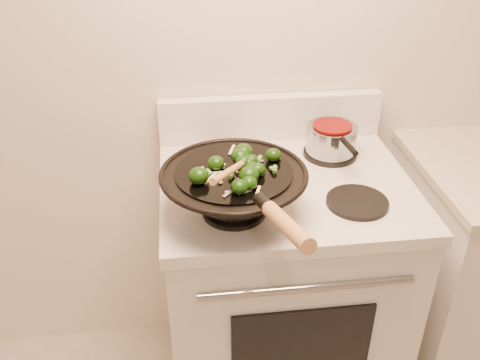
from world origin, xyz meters
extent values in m
plane|color=silver|center=(0.00, 1.50, 1.30)|extent=(3.50, 0.00, 3.50)
cube|color=white|center=(-0.22, 1.17, 0.44)|extent=(0.76, 0.64, 0.88)
cube|color=white|center=(-0.22, 1.17, 0.90)|extent=(0.78, 0.66, 0.04)
cube|color=white|center=(-0.22, 1.47, 1.00)|extent=(0.78, 0.05, 0.16)
cylinder|color=gray|center=(-0.22, 0.84, 0.78)|extent=(0.60, 0.02, 0.02)
cube|color=black|center=(-0.22, 0.84, 0.55)|extent=(0.42, 0.01, 0.28)
cylinder|color=black|center=(-0.40, 1.02, 0.93)|extent=(0.18, 0.18, 0.01)
cylinder|color=black|center=(-0.04, 1.02, 0.93)|extent=(0.18, 0.18, 0.01)
cylinder|color=black|center=(-0.40, 1.32, 0.93)|extent=(0.18, 0.18, 0.01)
cylinder|color=black|center=(-0.04, 1.32, 0.93)|extent=(0.18, 0.18, 0.01)
torus|color=black|center=(-0.40, 1.02, 1.05)|extent=(0.41, 0.41, 0.01)
cylinder|color=black|center=(-0.40, 1.02, 1.05)|extent=(0.32, 0.32, 0.01)
cylinder|color=black|center=(-0.36, 0.80, 1.10)|extent=(0.04, 0.07, 0.04)
cylinder|color=#B37746|center=(-0.33, 0.66, 1.13)|extent=(0.08, 0.22, 0.08)
ellipsoid|color=black|center=(-0.38, 1.07, 1.08)|extent=(0.05, 0.05, 0.04)
cylinder|color=#407A2C|center=(-0.37, 1.07, 1.06)|extent=(0.02, 0.02, 0.01)
ellipsoid|color=black|center=(-0.36, 1.03, 1.07)|extent=(0.04, 0.04, 0.03)
ellipsoid|color=black|center=(-0.35, 1.04, 1.07)|extent=(0.04, 0.04, 0.04)
ellipsoid|color=black|center=(-0.29, 1.07, 1.07)|extent=(0.04, 0.04, 0.04)
cylinder|color=#407A2C|center=(-0.27, 1.07, 1.06)|extent=(0.02, 0.02, 0.01)
ellipsoid|color=black|center=(-0.37, 0.96, 1.08)|extent=(0.05, 0.05, 0.05)
ellipsoid|color=black|center=(-0.37, 1.09, 1.08)|extent=(0.05, 0.05, 0.05)
ellipsoid|color=black|center=(-0.45, 1.04, 1.07)|extent=(0.05, 0.05, 0.04)
cylinder|color=#407A2C|center=(-0.44, 1.04, 1.06)|extent=(0.02, 0.02, 0.02)
ellipsoid|color=black|center=(-0.36, 1.01, 1.07)|extent=(0.04, 0.04, 0.03)
ellipsoid|color=black|center=(-0.37, 0.93, 1.07)|extent=(0.04, 0.04, 0.04)
ellipsoid|color=black|center=(-0.37, 1.04, 1.07)|extent=(0.04, 0.04, 0.04)
cylinder|color=#407A2C|center=(-0.36, 1.04, 1.06)|extent=(0.02, 0.01, 0.01)
ellipsoid|color=black|center=(-0.40, 0.91, 1.07)|extent=(0.04, 0.04, 0.04)
ellipsoid|color=black|center=(-0.50, 0.97, 1.08)|extent=(0.05, 0.05, 0.05)
ellipsoid|color=black|center=(-0.34, 0.99, 1.07)|extent=(0.04, 0.04, 0.04)
cylinder|color=#407A2C|center=(-0.33, 0.99, 1.06)|extent=(0.02, 0.02, 0.01)
cube|color=white|center=(-0.45, 1.01, 1.06)|extent=(0.04, 0.01, 0.00)
cube|color=white|center=(-0.44, 1.05, 1.06)|extent=(0.04, 0.02, 0.00)
cube|color=white|center=(-0.39, 0.91, 1.06)|extent=(0.04, 0.02, 0.00)
cube|color=white|center=(-0.35, 0.91, 1.06)|extent=(0.02, 0.05, 0.00)
cube|color=white|center=(-0.33, 1.08, 1.06)|extent=(0.04, 0.04, 0.00)
cube|color=white|center=(-0.43, 0.91, 1.06)|extent=(0.04, 0.04, 0.00)
cube|color=white|center=(-0.47, 0.99, 1.06)|extent=(0.04, 0.05, 0.00)
cube|color=white|center=(-0.37, 1.00, 1.06)|extent=(0.05, 0.02, 0.00)
cube|color=white|center=(-0.39, 0.95, 1.06)|extent=(0.02, 0.05, 0.00)
cube|color=white|center=(-0.40, 1.14, 1.06)|extent=(0.03, 0.06, 0.00)
cube|color=white|center=(-0.42, 0.92, 1.06)|extent=(0.04, 0.02, 0.00)
cylinder|color=#569F33|center=(-0.30, 1.01, 1.06)|extent=(0.02, 0.03, 0.02)
cylinder|color=#569F33|center=(-0.41, 0.99, 1.06)|extent=(0.03, 0.03, 0.02)
cylinder|color=#569F33|center=(-0.47, 1.01, 1.06)|extent=(0.02, 0.03, 0.02)
cylinder|color=#569F33|center=(-0.33, 1.06, 1.06)|extent=(0.03, 0.02, 0.02)
cylinder|color=#569F33|center=(-0.29, 1.00, 1.06)|extent=(0.03, 0.03, 0.02)
cylinder|color=#569F33|center=(-0.44, 0.98, 1.06)|extent=(0.01, 0.03, 0.02)
cylinder|color=#569F33|center=(-0.51, 0.99, 1.06)|extent=(0.02, 0.03, 0.02)
sphere|color=beige|center=(-0.49, 1.04, 1.06)|extent=(0.01, 0.01, 0.01)
sphere|color=beige|center=(-0.45, 1.05, 1.06)|extent=(0.01, 0.01, 0.01)
sphere|color=beige|center=(-0.44, 0.96, 1.06)|extent=(0.01, 0.01, 0.01)
sphere|color=beige|center=(-0.39, 1.04, 1.06)|extent=(0.01, 0.01, 0.01)
ellipsoid|color=#B37746|center=(-0.37, 1.06, 1.07)|extent=(0.09, 0.08, 0.02)
cylinder|color=#B37746|center=(-0.42, 0.92, 1.12)|extent=(0.13, 0.27, 0.12)
cylinder|color=gray|center=(-0.04, 1.32, 0.98)|extent=(0.17, 0.17, 0.09)
cylinder|color=#600604|center=(-0.04, 1.32, 1.03)|extent=(0.13, 0.13, 0.01)
cylinder|color=black|center=(-0.03, 1.19, 1.02)|extent=(0.03, 0.10, 0.02)
camera|label=1|loc=(-0.54, -0.22, 1.79)|focal=40.00mm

